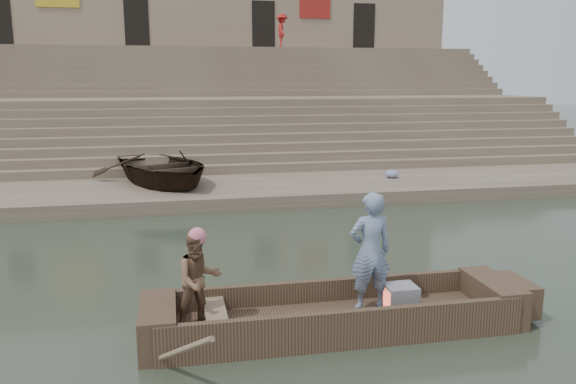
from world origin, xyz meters
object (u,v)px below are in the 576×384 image
object	(u,v)px
rowing_man	(199,280)
standing_man	(370,251)
main_rowboat	(335,323)
television	(400,298)
pedestrian	(282,31)
beached_rowboat	(162,167)

from	to	relation	value
rowing_man	standing_man	bearing A→B (deg)	-13.37
main_rowboat	standing_man	world-z (taller)	standing_man
standing_man	television	xyz separation A→B (m)	(0.43, -0.17, -0.71)
rowing_man	television	bearing A→B (deg)	-17.06
main_rowboat	standing_man	bearing A→B (deg)	16.67
pedestrian	television	bearing A→B (deg)	-178.14
standing_man	television	distance (m)	0.84
standing_man	beached_rowboat	xyz separation A→B (m)	(-3.19, 10.33, -0.22)
beached_rowboat	rowing_man	bearing A→B (deg)	-108.56
pedestrian	beached_rowboat	bearing A→B (deg)	162.36
beached_rowboat	pedestrian	xyz separation A→B (m)	(6.32, 12.91, 5.19)
standing_man	beached_rowboat	distance (m)	10.81
standing_man	pedestrian	xyz separation A→B (m)	(3.13, 23.24, 4.97)
main_rowboat	television	world-z (taller)	television
main_rowboat	standing_man	size ratio (longest dim) A/B	2.76
rowing_man	beached_rowboat	distance (m)	10.45
standing_man	beached_rowboat	size ratio (longest dim) A/B	0.37
rowing_man	pedestrian	xyz separation A→B (m)	(5.69, 23.34, 5.19)
television	beached_rowboat	xyz separation A→B (m)	(-3.62, 10.50, 0.48)
pedestrian	rowing_man	bearing A→B (deg)	174.75
rowing_man	television	size ratio (longest dim) A/B	2.97
standing_man	beached_rowboat	world-z (taller)	standing_man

